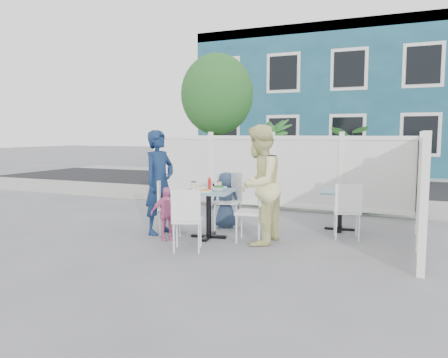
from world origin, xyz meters
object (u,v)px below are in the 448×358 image
at_px(man, 159,182).
at_px(chair_back, 229,196).
at_px(chair_near, 187,215).
at_px(boy, 226,200).
at_px(main_table, 209,201).
at_px(chair_left, 168,203).
at_px(chair_right, 255,207).
at_px(spare_table, 340,200).
at_px(utility_cabinet, 179,171).
at_px(woman, 259,185).
at_px(toddler, 166,213).

bearing_deg(man, chair_back, -33.80).
bearing_deg(chair_near, boy, 72.52).
distance_m(main_table, chair_left, 0.73).
xyz_separation_m(chair_right, man, (-1.63, -0.09, 0.31)).
relative_size(chair_right, chair_back, 0.97).
distance_m(main_table, chair_right, 0.76).
bearing_deg(boy, chair_back, -153.66).
height_order(spare_table, boy, boy).
height_order(main_table, chair_near, chair_near).
bearing_deg(man, chair_right, -76.27).
xyz_separation_m(spare_table, boy, (-1.87, -0.60, -0.03)).
bearing_deg(utility_cabinet, chair_back, -40.45).
bearing_deg(boy, chair_near, 70.83).
bearing_deg(chair_back, spare_table, -174.00).
relative_size(chair_near, man, 0.52).
xyz_separation_m(spare_table, chair_left, (-2.55, -1.41, -0.00)).
distance_m(chair_back, woman, 1.26).
bearing_deg(chair_back, woman, 123.80).
height_order(chair_left, toddler, chair_left).
xyz_separation_m(chair_left, man, (-0.15, -0.03, 0.33)).
distance_m(chair_left, chair_near, 1.17).
bearing_deg(toddler, woman, -29.76).
height_order(utility_cabinet, chair_right, utility_cabinet).
distance_m(chair_back, chair_near, 1.71).
xyz_separation_m(spare_table, woman, (-0.98, -1.42, 0.37)).
bearing_deg(chair_right, woman, -141.47).
bearing_deg(man, chair_near, -120.49).
xyz_separation_m(main_table, chair_near, (0.07, -0.87, -0.07)).
distance_m(chair_right, chair_back, 1.10).
distance_m(main_table, woman, 0.89).
bearing_deg(woman, main_table, -88.11).
bearing_deg(main_table, boy, 93.57).
relative_size(utility_cabinet, boy, 1.24).
bearing_deg(chair_left, woman, 76.03).
bearing_deg(chair_right, spare_table, -47.03).
relative_size(chair_back, woman, 0.54).
distance_m(spare_table, chair_near, 2.85).
xyz_separation_m(utility_cabinet, chair_near, (3.09, -5.31, -0.09)).
bearing_deg(chair_back, toddler, 55.01).
distance_m(spare_table, chair_right, 1.71).
height_order(spare_table, man, man).
bearing_deg(chair_near, woman, 25.88).
xyz_separation_m(chair_near, toddler, (-0.63, 0.49, -0.10)).
bearing_deg(chair_left, spare_table, 105.26).
bearing_deg(utility_cabinet, chair_left, -53.07).
xyz_separation_m(chair_right, chair_back, (-0.77, 0.79, 0.02)).
distance_m(chair_left, toddler, 0.41).
relative_size(main_table, woman, 0.47).
xyz_separation_m(spare_table, toddler, (-2.38, -1.76, -0.11)).
relative_size(chair_left, chair_right, 0.96).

